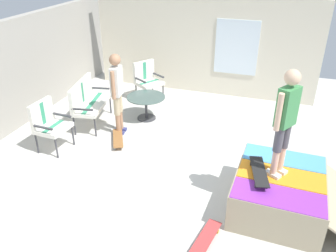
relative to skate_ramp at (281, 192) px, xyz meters
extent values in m
cube|color=beige|center=(0.64, 1.84, -0.36)|extent=(12.00, 12.00, 0.10)
cube|color=beige|center=(4.44, 2.34, 0.99)|extent=(0.20, 6.00, 2.60)
cube|color=silver|center=(4.33, 1.44, 1.04)|extent=(0.03, 1.10, 1.40)
cube|color=tan|center=(0.00, 0.03, -0.01)|extent=(1.63, 1.37, 0.62)
cube|color=purple|center=(-0.53, 0.05, 0.31)|extent=(0.55, 1.30, 0.01)
cube|color=orange|center=(0.00, 0.03, 0.31)|extent=(0.55, 1.30, 0.01)
cube|color=#4C99D8|center=(0.53, 0.01, 0.31)|extent=(0.55, 1.30, 0.01)
cylinder|color=#B2B2B7|center=(0.02, 0.67, 0.28)|extent=(1.52, 0.10, 0.05)
cylinder|color=#38383D|center=(1.14, 3.89, -0.09)|extent=(0.04, 0.04, 0.44)
cylinder|color=#38383D|center=(2.29, 4.10, -0.09)|extent=(0.04, 0.04, 0.44)
cylinder|color=#38383D|center=(1.06, 4.35, -0.09)|extent=(0.04, 0.04, 0.44)
cylinder|color=#38383D|center=(2.21, 4.57, -0.09)|extent=(0.04, 0.04, 0.44)
cube|color=silver|center=(1.67, 4.23, 0.17)|extent=(1.33, 0.77, 0.08)
cube|color=#338C66|center=(1.67, 4.23, 0.21)|extent=(1.21, 0.32, 0.00)
cube|color=silver|center=(1.63, 4.46, 0.46)|extent=(1.24, 0.31, 0.50)
cube|color=#338C66|center=(1.63, 4.46, 0.46)|extent=(0.11, 0.10, 0.46)
cube|color=#38383D|center=(1.08, 4.11, 0.33)|extent=(0.13, 0.47, 0.04)
cube|color=#38383D|center=(2.27, 4.34, 0.33)|extent=(0.13, 0.47, 0.04)
cylinder|color=#38383D|center=(2.99, 3.43, -0.09)|extent=(0.04, 0.04, 0.44)
cylinder|color=#38383D|center=(3.45, 3.14, -0.09)|extent=(0.04, 0.04, 0.44)
cylinder|color=#38383D|center=(3.24, 3.83, -0.09)|extent=(0.04, 0.04, 0.44)
cylinder|color=#38383D|center=(3.70, 3.54, -0.09)|extent=(0.04, 0.04, 0.44)
cube|color=silver|center=(3.35, 3.48, 0.17)|extent=(0.82, 0.80, 0.08)
cube|color=#338C66|center=(3.35, 3.48, 0.21)|extent=(0.54, 0.39, 0.00)
cube|color=silver|center=(3.47, 3.68, 0.46)|extent=(0.57, 0.40, 0.50)
cube|color=#338C66|center=(3.47, 3.68, 0.46)|extent=(0.13, 0.12, 0.46)
cube|color=#38383D|center=(3.10, 3.64, 0.33)|extent=(0.29, 0.42, 0.04)
cube|color=#38383D|center=(3.59, 3.33, 0.33)|extent=(0.29, 0.42, 0.04)
cylinder|color=#38383D|center=(0.14, 4.18, -0.09)|extent=(0.04, 0.04, 0.44)
cylinder|color=#38383D|center=(0.68, 4.15, -0.09)|extent=(0.04, 0.04, 0.44)
cylinder|color=#38383D|center=(0.17, 4.65, -0.09)|extent=(0.04, 0.04, 0.44)
cylinder|color=#38383D|center=(0.71, 4.62, -0.09)|extent=(0.04, 0.04, 0.44)
cube|color=silver|center=(0.42, 4.40, 0.17)|extent=(0.65, 0.58, 0.08)
cube|color=#338C66|center=(0.42, 4.40, 0.21)|extent=(0.58, 0.13, 0.00)
cube|color=silver|center=(0.44, 4.63, 0.46)|extent=(0.62, 0.11, 0.50)
cube|color=#338C66|center=(0.44, 4.63, 0.46)|extent=(0.10, 0.09, 0.46)
cube|color=#38383D|center=(0.13, 4.41, 0.33)|extent=(0.07, 0.47, 0.04)
cube|color=#38383D|center=(0.71, 4.38, 0.33)|extent=(0.07, 0.47, 0.04)
cylinder|color=#38383D|center=(2.30, 3.16, -0.04)|extent=(0.06, 0.06, 0.55)
cylinder|color=#38383D|center=(2.30, 3.16, -0.30)|extent=(0.44, 0.44, 0.03)
cylinder|color=#425651|center=(2.30, 3.16, 0.25)|extent=(0.90, 0.90, 0.02)
cube|color=navy|center=(1.40, 3.47, -0.29)|extent=(0.13, 0.25, 0.05)
cylinder|color=#9E7051|center=(1.40, 3.47, -0.05)|extent=(0.10, 0.10, 0.42)
cylinder|color=tan|center=(1.40, 3.47, 0.37)|extent=(0.13, 0.13, 0.42)
cube|color=navy|center=(1.57, 3.48, -0.29)|extent=(0.13, 0.25, 0.05)
cylinder|color=#9E7051|center=(1.57, 3.48, -0.05)|extent=(0.10, 0.10, 0.42)
cylinder|color=tan|center=(1.57, 3.48, 0.37)|extent=(0.13, 0.13, 0.42)
cube|color=silver|center=(1.49, 3.48, 0.89)|extent=(0.34, 0.21, 0.62)
sphere|color=#9E7051|center=(1.49, 3.48, 1.35)|extent=(0.24, 0.24, 0.24)
cylinder|color=#9E7051|center=(1.29, 3.46, 0.87)|extent=(0.08, 0.08, 0.59)
cylinder|color=#9E7051|center=(1.69, 3.50, 0.87)|extent=(0.08, 0.08, 0.59)
cube|color=silver|center=(-0.05, 0.16, 0.34)|extent=(0.22, 0.26, 0.05)
cylinder|color=beige|center=(-0.05, 0.16, 0.56)|extent=(0.10, 0.10, 0.39)
cylinder|color=#4C4C51|center=(-0.05, 0.16, 0.95)|extent=(0.13, 0.13, 0.39)
cube|color=silver|center=(0.10, 0.07, 0.34)|extent=(0.22, 0.26, 0.05)
cylinder|color=beige|center=(0.10, 0.07, 0.56)|extent=(0.10, 0.10, 0.39)
cylinder|color=#4C4C51|center=(0.10, 0.07, 0.95)|extent=(0.13, 0.13, 0.39)
cube|color=#3F8C4C|center=(0.02, 0.12, 1.43)|extent=(0.37, 0.32, 0.58)
sphere|color=beige|center=(0.02, 0.12, 1.86)|extent=(0.22, 0.22, 0.22)
cylinder|color=beige|center=(-0.15, 0.22, 1.41)|extent=(0.08, 0.08, 0.55)
cylinder|color=beige|center=(0.20, 0.02, 1.41)|extent=(0.08, 0.08, 0.55)
cube|color=brown|center=(1.07, 3.33, -0.22)|extent=(0.80, 0.54, 0.02)
cylinder|color=silver|center=(1.36, 3.38, -0.29)|extent=(0.06, 0.05, 0.06)
cylinder|color=silver|center=(1.29, 3.53, -0.29)|extent=(0.06, 0.05, 0.06)
cylinder|color=silver|center=(0.86, 3.13, -0.29)|extent=(0.06, 0.05, 0.06)
cylinder|color=silver|center=(0.79, 3.27, -0.29)|extent=(0.06, 0.05, 0.06)
cube|color=#B23838|center=(-1.11, 0.93, -0.22)|extent=(0.82, 0.34, 0.02)
cylinder|color=gold|center=(-0.84, 0.81, -0.29)|extent=(0.06, 0.04, 0.06)
cylinder|color=gold|center=(-0.82, 0.96, -0.29)|extent=(0.06, 0.04, 0.06)
cube|color=black|center=(-0.14, 0.36, 0.41)|extent=(0.82, 0.38, 0.01)
cylinder|color=#333333|center=(0.16, 0.35, 0.34)|extent=(0.06, 0.04, 0.06)
cylinder|color=#333333|center=(0.12, 0.50, 0.34)|extent=(0.06, 0.04, 0.06)
cylinder|color=#333333|center=(-0.39, 0.22, 0.34)|extent=(0.06, 0.04, 0.06)
cylinder|color=#333333|center=(-0.43, 0.38, 0.34)|extent=(0.06, 0.04, 0.06)
camera|label=1|loc=(-4.65, 0.29, 3.46)|focal=37.38mm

